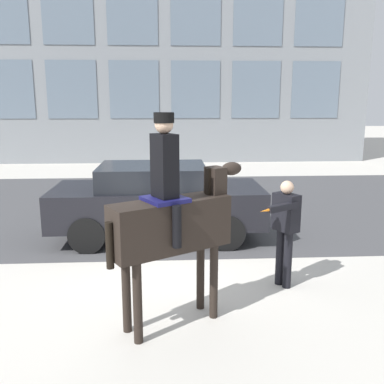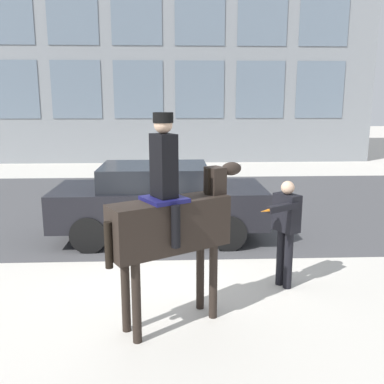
% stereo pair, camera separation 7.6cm
% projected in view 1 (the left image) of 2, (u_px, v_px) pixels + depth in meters
% --- Properties ---
extents(ground_plane, '(80.00, 80.00, 0.00)m').
position_uv_depth(ground_plane, '(165.00, 271.00, 7.24)').
color(ground_plane, beige).
extents(road_surface, '(18.66, 8.50, 0.01)m').
position_uv_depth(road_surface, '(166.00, 204.00, 11.87)').
color(road_surface, '#444447').
rests_on(road_surface, ground_plane).
extents(mounted_horse_lead, '(1.77, 1.21, 2.70)m').
position_uv_depth(mounted_horse_lead, '(173.00, 219.00, 5.27)').
color(mounted_horse_lead, black).
rests_on(mounted_horse_lead, ground_plane).
extents(pedestrian_bystander, '(0.72, 0.77, 1.67)m').
position_uv_depth(pedestrian_bystander, '(285.00, 225.00, 6.47)').
color(pedestrian_bystander, black).
rests_on(pedestrian_bystander, ground_plane).
extents(street_car_near_lane, '(4.29, 1.87, 1.55)m').
position_uv_depth(street_car_near_lane, '(157.00, 200.00, 8.84)').
color(street_car_near_lane, black).
rests_on(street_car_near_lane, ground_plane).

